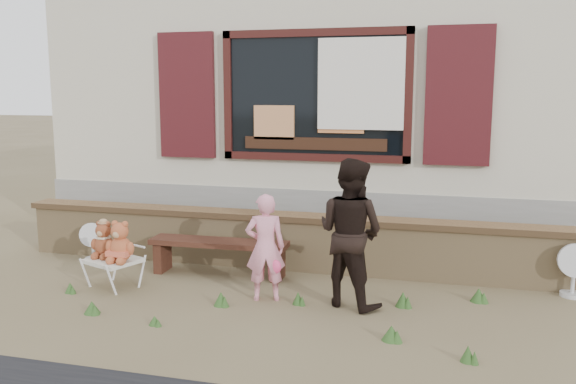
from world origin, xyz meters
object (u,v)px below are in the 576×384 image
(adult, at_px, (350,233))
(teddy_bear_right, at_px, (121,240))
(bench, at_px, (219,250))
(teddy_bear_left, at_px, (104,239))
(child, at_px, (265,247))
(folding_chair, at_px, (113,261))

(adult, bearing_deg, teddy_bear_right, 28.16)
(bench, xyz_separation_m, adult, (1.62, -0.59, 0.44))
(teddy_bear_left, bearing_deg, bench, 53.04)
(teddy_bear_right, relative_size, child, 0.41)
(teddy_bear_right, xyz_separation_m, adult, (2.43, 0.18, 0.19))
(bench, relative_size, teddy_bear_right, 3.63)
(teddy_bear_left, bearing_deg, teddy_bear_right, -0.00)
(bench, height_order, adult, adult)
(teddy_bear_right, xyz_separation_m, child, (1.58, 0.10, 0.01))
(folding_chair, relative_size, teddy_bear_left, 1.59)
(bench, bearing_deg, teddy_bear_right, -138.17)
(bench, distance_m, teddy_bear_left, 1.28)
(folding_chair, relative_size, adult, 0.44)
(adult, bearing_deg, child, 29.35)
(folding_chair, xyz_separation_m, adult, (2.56, 0.13, 0.45))
(child, bearing_deg, bench, -58.23)
(folding_chair, height_order, teddy_bear_left, teddy_bear_left)
(folding_chair, distance_m, teddy_bear_left, 0.27)
(bench, xyz_separation_m, teddy_bear_right, (-0.81, -0.77, 0.24))
(teddy_bear_left, xyz_separation_m, adult, (2.69, 0.08, 0.21))
(folding_chair, bearing_deg, child, 22.77)
(folding_chair, height_order, teddy_bear_right, teddy_bear_right)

